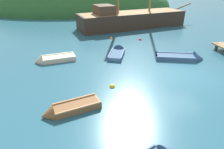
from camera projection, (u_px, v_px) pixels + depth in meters
name	position (u px, v px, depth m)	size (l,w,h in m)	color
ground_plane	(187.00, 74.00, 13.38)	(120.00, 120.00, 0.00)	#285B70
shore_hill	(83.00, 9.00, 42.66)	(39.86, 23.94, 13.66)	#2D602D
sailing_ship	(131.00, 22.00, 26.24)	(17.49, 7.11, 12.61)	#38281E
rowboat_portside	(183.00, 58.00, 15.89)	(4.09, 2.38, 1.21)	#335175
rowboat_far	(117.00, 53.00, 16.91)	(2.15, 3.25, 1.09)	#335175
rowboat_near_dock	(52.00, 60.00, 15.51)	(3.38, 1.74, 1.18)	beige
rowboat_outer_right	(69.00, 110.00, 9.61)	(3.10, 1.65, 0.89)	brown
buoy_orange	(111.00, 39.00, 21.39)	(0.33, 0.33, 0.33)	orange
buoy_yellow	(112.00, 87.00, 11.84)	(0.37, 0.37, 0.37)	yellow
buoy_red	(140.00, 40.00, 20.97)	(0.36, 0.36, 0.36)	red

